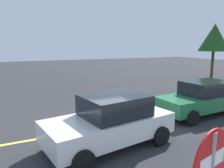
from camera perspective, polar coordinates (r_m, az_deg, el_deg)
The scene contains 5 objects.
ground_plane at distance 8.93m, azimuth -1.19°, elevation -11.17°, with size 80.00×80.00×0.00m, color #2D2D30.
lane_marking_centre at distance 10.45m, azimuth 14.13°, elevation -8.23°, with size 28.00×0.16×0.01m, color #E0D14C.
car_white_far_lane at distance 7.13m, azimuth -0.37°, elevation -9.64°, with size 4.39×2.56×1.66m.
car_green_mid_road at distance 11.16m, azimuth 22.63°, elevation -3.34°, with size 4.59×2.11×1.57m.
tree_left_verge at distance 23.22m, azimuth 25.19°, elevation 10.91°, with size 2.89×2.89×5.24m.
Camera 1 is at (-3.42, -7.58, 3.25)m, focal length 34.99 mm.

